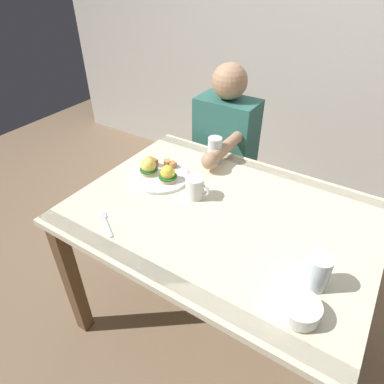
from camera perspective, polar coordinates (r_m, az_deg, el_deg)
ground_plane at (r=1.92m, az=3.85°, el=-20.65°), size 6.00×6.00×0.00m
back_wall at (r=2.51m, az=24.43°, el=26.36°), size 4.80×0.10×2.60m
dining_table at (r=1.43m, az=4.86°, el=-6.56°), size 1.20×0.90×0.74m
eggs_benedict_plate at (r=1.55m, az=-5.67°, el=3.22°), size 0.27×0.27×0.09m
fruit_bowl at (r=1.06m, az=17.93°, el=-18.54°), size 0.12×0.12×0.05m
coffee_mug at (r=1.41m, az=0.57°, el=0.85°), size 0.11×0.08×0.09m
fork at (r=1.34m, az=-14.49°, el=-5.13°), size 0.14×0.10×0.00m
water_glass_near at (r=1.65m, az=3.88°, el=6.79°), size 0.07×0.07×0.14m
water_glass_far at (r=1.12m, az=20.53°, el=-12.81°), size 0.08×0.08×0.12m
diner_person at (r=1.98m, az=5.38°, el=7.10°), size 0.34×0.54×1.14m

